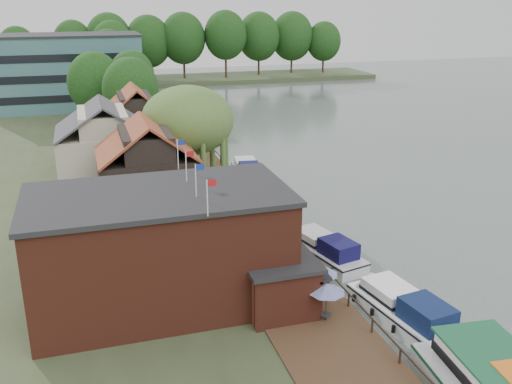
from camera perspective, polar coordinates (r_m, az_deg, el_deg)
ground at (r=42.67m, az=12.66°, el=-8.07°), size 260.00×260.00×0.00m
quay_deck at (r=47.79m, az=-1.59°, el=-3.18°), size 6.00×50.00×0.10m
quay_rail at (r=48.80m, az=1.30°, el=-2.13°), size 0.20×49.00×1.00m
pub at (r=35.28m, az=-6.26°, el=-5.25°), size 20.00×11.00×7.30m
hotel_block at (r=103.41m, az=-18.59°, el=11.37°), size 25.40×12.40×12.30m
cottage_a at (r=48.92m, az=-10.84°, el=2.22°), size 8.60×7.60×8.50m
cottage_b at (r=58.38m, az=-14.93°, el=4.62°), size 9.60×8.60×8.50m
cottage_c at (r=67.37m, az=-11.91°, el=6.71°), size 7.60×7.60×8.50m
willow at (r=54.06m, az=-6.78°, el=5.07°), size 8.60×8.60×10.43m
umbrella_0 at (r=33.88m, az=7.03°, el=-10.85°), size 2.17×2.17×2.38m
umbrella_1 at (r=35.82m, az=6.35°, el=-9.07°), size 2.28×2.28×2.38m
umbrella_2 at (r=36.96m, az=3.47°, el=-8.05°), size 2.06×2.06×2.38m
umbrella_3 at (r=39.78m, az=2.77°, el=-5.99°), size 2.10×2.10×2.38m
umbrella_4 at (r=42.60m, az=0.49°, el=-4.22°), size 2.24×2.24×2.38m
umbrella_5 at (r=45.74m, az=-0.15°, el=-2.55°), size 2.41×2.41×2.38m
cruiser_0 at (r=36.45m, az=14.71°, el=-11.07°), size 4.55×10.17×2.38m
cruiser_1 at (r=43.81m, az=6.86°, el=-5.41°), size 4.89×9.47×2.16m
cruiser_2 at (r=62.35m, az=-0.86°, el=2.25°), size 4.32×9.80×2.28m
bank_tree_0 at (r=77.89m, az=-12.37°, el=9.14°), size 7.35×7.35×10.76m
bank_tree_1 at (r=84.96m, az=-15.73°, el=9.74°), size 7.64×7.64×10.97m
bank_tree_2 at (r=91.27m, az=-12.24°, el=10.45°), size 6.91×6.91×10.51m
bank_tree_3 at (r=112.60m, az=-14.48°, el=12.35°), size 6.99×6.99×12.56m
bank_tree_4 at (r=117.84m, az=-14.09°, el=12.98°), size 7.81×7.81×13.91m
bank_tree_5 at (r=126.73m, az=-14.26°, el=12.64°), size 7.26×7.26×10.79m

